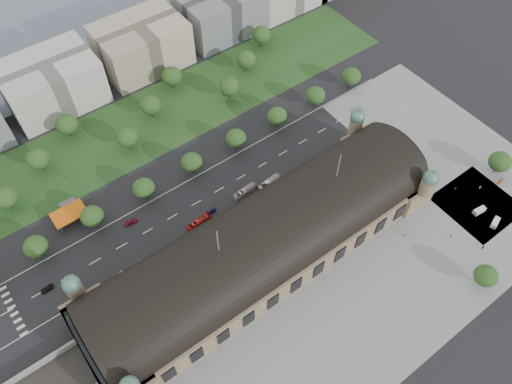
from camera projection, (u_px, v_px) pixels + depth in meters
ground at (264, 255)px, 201.25m from camera, size 900.00×900.00×0.00m
station at (264, 242)px, 192.96m from camera, size 150.00×48.40×44.30m
plaza_south at (357, 326)px, 183.88m from camera, size 190.00×48.00×0.12m
plaza_east at (436, 142)px, 237.46m from camera, size 56.00×100.00×0.12m
road_slab at (172, 217)px, 212.26m from camera, size 260.00×26.00×0.10m
grass_belt at (123, 135)px, 240.13m from camera, size 300.00×45.00×0.10m
petrol_station at (69, 209)px, 210.92m from camera, size 14.00×13.00×5.05m
office_3 at (52, 83)px, 244.16m from camera, size 45.00×32.00×24.00m
office_4 at (142, 45)px, 261.74m from camera, size 45.00×32.00×24.00m
office_5 at (221, 11)px, 279.32m from camera, size 45.00×32.00×24.00m
tree_row_2 at (36, 247)px, 195.11m from camera, size 9.60×9.60×11.52m
tree_row_3 at (92, 216)px, 203.55m from camera, size 9.60×9.60×11.52m
tree_row_4 at (144, 188)px, 211.99m from camera, size 9.60×9.60×11.52m
tree_row_5 at (192, 162)px, 220.42m from camera, size 9.60×9.60×11.52m
tree_row_6 at (236, 138)px, 228.86m from camera, size 9.60×9.60×11.52m
tree_row_7 at (277, 116)px, 237.29m from camera, size 9.60×9.60×11.52m
tree_row_8 at (316, 95)px, 245.73m from camera, size 9.60×9.60×11.52m
tree_row_9 at (351, 76)px, 254.17m from camera, size 9.60×9.60×11.52m
tree_belt_3 at (5, 197)px, 208.50m from camera, size 10.40×10.40×12.48m
tree_belt_4 at (38, 159)px, 220.88m from camera, size 10.40×10.40×12.48m
tree_belt_5 at (67, 124)px, 233.25m from camera, size 10.40×10.40×12.48m
tree_belt_6 at (127, 137)px, 228.54m from camera, size 10.40×10.40×12.48m
tree_belt_7 at (151, 105)px, 240.91m from camera, size 10.40×10.40×12.48m
tree_belt_8 at (172, 76)px, 253.29m from camera, size 10.40×10.40×12.48m
tree_belt_9 at (229, 87)px, 248.57m from camera, size 10.40×10.40×12.48m
tree_belt_10 at (246, 59)px, 260.95m from camera, size 10.40×10.40×12.48m
tree_belt_11 at (261, 35)px, 273.33m from camera, size 10.40×10.40×12.48m
tree_plaza_ne at (500, 162)px, 220.63m from camera, size 10.00×10.00×11.69m
tree_plaza_s at (486, 276)px, 188.37m from camera, size 9.00×9.00×10.64m
traffic_car_2 at (47, 289)px, 191.81m from camera, size 5.07×2.45×1.39m
traffic_car_3 at (131, 222)px, 209.78m from camera, size 5.54×2.82×1.54m
traffic_car_4 at (211, 211)px, 212.90m from camera, size 4.99×2.32×1.66m
traffic_car_6 at (357, 110)px, 248.83m from camera, size 6.16×3.45×1.63m
parked_car_0 at (83, 300)px, 189.04m from camera, size 4.65×2.96×1.45m
parked_car_1 at (121, 285)px, 192.83m from camera, size 5.10×4.70×1.33m
parked_car_2 at (102, 297)px, 189.93m from camera, size 4.74×3.29×1.28m
parked_car_3 at (120, 278)px, 194.51m from camera, size 3.94×3.50×1.29m
parked_car_4 at (140, 266)px, 197.55m from camera, size 5.01×4.39×1.64m
parked_car_5 at (120, 278)px, 194.46m from camera, size 6.33×5.83×1.65m
parked_car_6 at (151, 262)px, 198.57m from camera, size 5.45×4.89×1.52m
bus_west at (199, 222)px, 208.75m from camera, size 11.74×3.63×3.22m
bus_mid at (245, 191)px, 218.26m from camera, size 12.02×3.86×3.29m
bus_east at (270, 182)px, 221.05m from camera, size 12.09×3.99×3.31m
van_east at (479, 211)px, 212.62m from camera, size 5.78×2.93×2.40m
van_south at (495, 223)px, 209.00m from camera, size 5.88×3.83×2.37m
advertising_column at (500, 181)px, 221.11m from camera, size 1.90×1.90×3.61m
pedestrian_0 at (405, 236)px, 205.63m from camera, size 1.07×0.79×1.95m
pedestrian_1 at (451, 236)px, 205.69m from camera, size 0.50×0.66×1.63m
pedestrian_2 at (455, 188)px, 220.08m from camera, size 0.79×1.03×1.88m
pedestrian_4 at (483, 248)px, 202.24m from camera, size 1.16×1.36×1.96m
pedestrian_5 at (480, 187)px, 220.43m from camera, size 0.86×1.09×1.95m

